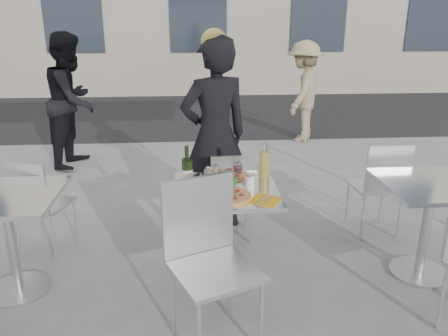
{
  "coord_description": "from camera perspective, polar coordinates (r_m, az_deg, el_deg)",
  "views": [
    {
      "loc": [
        -0.23,
        -2.81,
        1.86
      ],
      "look_at": [
        0.0,
        0.15,
        0.85
      ],
      "focal_mm": 35.0,
      "sensor_mm": 36.0,
      "label": 1
    }
  ],
  "objects": [
    {
      "name": "chair_far",
      "position": [
        3.73,
        1.07,
        -2.88
      ],
      "size": [
        0.38,
        0.39,
        0.82
      ],
      "rotation": [
        0.0,
        0.0,
        3.16
      ],
      "color": "silver",
      "rests_on": "ground"
    },
    {
      "name": "chair_near",
      "position": [
        2.6,
        -2.17,
        -10.5
      ],
      "size": [
        0.6,
        0.61,
        1.0
      ],
      "rotation": [
        0.0,
        0.0,
        0.41
      ],
      "color": "silver",
      "rests_on": "ground"
    },
    {
      "name": "salad_plate",
      "position": [
        3.06,
        0.35,
        -1.81
      ],
      "size": [
        0.22,
        0.22,
        0.09
      ],
      "color": "white",
      "rests_on": "main_table"
    },
    {
      "name": "ground",
      "position": [
        3.38,
        0.2,
        -14.61
      ],
      "size": [
        80.0,
        80.0,
        0.0
      ],
      "primitive_type": "plane",
      "color": "slate"
    },
    {
      "name": "pizza_near",
      "position": [
        2.88,
        0.56,
        -3.64
      ],
      "size": [
        0.3,
        0.3,
        0.02
      ],
      "color": "tan",
      "rests_on": "main_table"
    },
    {
      "name": "pedestrian_b",
      "position": [
        7.13,
        10.35,
        9.8
      ],
      "size": [
        0.99,
        1.17,
        1.57
      ],
      "primitive_type": "imported",
      "rotation": [
        0.0,
        0.0,
        4.23
      ],
      "color": "#91815D",
      "rests_on": "ground"
    },
    {
      "name": "pedestrian_a",
      "position": [
        6.09,
        -19.21,
        8.32
      ],
      "size": [
        0.78,
        0.94,
        1.73
      ],
      "primitive_type": "imported",
      "rotation": [
        0.0,
        0.0,
        1.41
      ],
      "color": "black",
      "rests_on": "ground"
    },
    {
      "name": "wineglass_white_b",
      "position": [
        3.06,
        -1.1,
        -0.36
      ],
      "size": [
        0.07,
        0.07,
        0.16
      ],
      "color": "white",
      "rests_on": "main_table"
    },
    {
      "name": "wineglass_red_b",
      "position": [
        3.11,
        1.82,
        -0.01
      ],
      "size": [
        0.07,
        0.07,
        0.16
      ],
      "color": "white",
      "rests_on": "main_table"
    },
    {
      "name": "carafe",
      "position": [
        3.16,
        5.34,
        0.38
      ],
      "size": [
        0.08,
        0.08,
        0.29
      ],
      "color": "#E3C660",
      "rests_on": "main_table"
    },
    {
      "name": "napkin_right",
      "position": [
        2.85,
        5.34,
        -4.2
      ],
      "size": [
        0.24,
        0.24,
        0.01
      ],
      "rotation": [
        0.0,
        0.0,
        -0.5
      ],
      "color": "gold",
      "rests_on": "main_table"
    },
    {
      "name": "side_table_right",
      "position": [
        3.56,
        25.18,
        -4.94
      ],
      "size": [
        0.72,
        0.72,
        0.75
      ],
      "color": "#B7BABF",
      "rests_on": "ground"
    },
    {
      "name": "side_chair_rfar",
      "position": [
        4.05,
        19.81,
        -1.68
      ],
      "size": [
        0.42,
        0.43,
        0.88
      ],
      "rotation": [
        0.0,
        0.0,
        3.19
      ],
      "color": "silver",
      "rests_on": "ground"
    },
    {
      "name": "wineglass_white_a",
      "position": [
        3.02,
        -2.02,
        -0.62
      ],
      "size": [
        0.07,
        0.07,
        0.16
      ],
      "color": "white",
      "rests_on": "main_table"
    },
    {
      "name": "sugar_shaker",
      "position": [
        3.03,
        3.41,
        -1.68
      ],
      "size": [
        0.06,
        0.06,
        0.11
      ],
      "color": "white",
      "rests_on": "main_table"
    },
    {
      "name": "wineglass_red_a",
      "position": [
        2.97,
        0.65,
        -0.91
      ],
      "size": [
        0.07,
        0.07,
        0.16
      ],
      "color": "white",
      "rests_on": "main_table"
    },
    {
      "name": "woman_diner",
      "position": [
        3.9,
        -1.22,
        4.12
      ],
      "size": [
        0.75,
        0.62,
        1.75
      ],
      "primitive_type": "imported",
      "rotation": [
        0.0,
        0.0,
        3.5
      ],
      "color": "black",
      "rests_on": "ground"
    },
    {
      "name": "wine_bottle",
      "position": [
        3.05,
        -4.83,
        -0.37
      ],
      "size": [
        0.07,
        0.07,
        0.29
      ],
      "color": "#2B491B",
      "rests_on": "main_table"
    },
    {
      "name": "side_chair_lfar",
      "position": [
        3.81,
        -23.34,
        -3.85
      ],
      "size": [
        0.48,
        0.49,
        0.83
      ],
      "rotation": [
        0.0,
        0.0,
        2.82
      ],
      "color": "silver",
      "rests_on": "ground"
    },
    {
      "name": "side_table_left",
      "position": [
        3.36,
        -26.39,
        -6.48
      ],
      "size": [
        0.72,
        0.72,
        0.75
      ],
      "color": "#B7BABF",
      "rests_on": "ground"
    },
    {
      "name": "main_table",
      "position": [
        3.12,
        0.21,
        -6.31
      ],
      "size": [
        0.72,
        0.72,
        0.75
      ],
      "color": "#B7BABF",
      "rests_on": "ground"
    },
    {
      "name": "street_asphalt",
      "position": [
        9.5,
        -2.92,
        7.46
      ],
      "size": [
        24.0,
        5.0,
        0.0
      ],
      "primitive_type": "cube",
      "color": "black",
      "rests_on": "ground"
    },
    {
      "name": "pizza_far",
      "position": [
        3.23,
        0.82,
        -1.03
      ],
      "size": [
        0.31,
        0.31,
        0.03
      ],
      "color": "white",
      "rests_on": "main_table"
    },
    {
      "name": "napkin_left",
      "position": [
        2.8,
        -4.33,
        -4.61
      ],
      "size": [
        0.24,
        0.24,
        0.01
      ],
      "rotation": [
        0.0,
        0.0,
        0.5
      ],
      "color": "gold",
      "rests_on": "main_table"
    }
  ]
}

